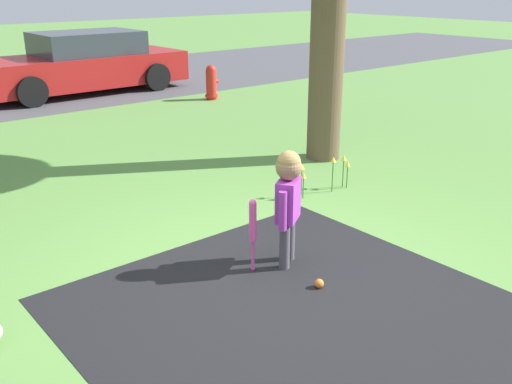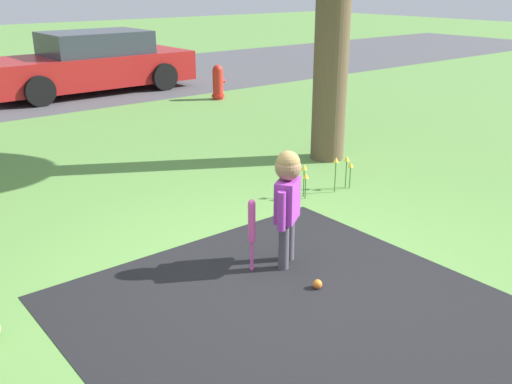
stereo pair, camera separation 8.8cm
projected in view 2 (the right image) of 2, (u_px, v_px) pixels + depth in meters
ground_plane at (273, 281)px, 4.46m from camera, size 60.00×60.00×0.00m
child at (288, 193)px, 4.51m from camera, size 0.34×0.27×0.97m
baseball_bat at (252, 225)px, 4.49m from camera, size 0.06×0.06×0.62m
sports_ball at (317, 284)px, 4.34m from camera, size 0.07×0.07×0.07m
fire_hydrant at (218, 82)px, 11.19m from camera, size 0.29×0.26×0.67m
parked_car at (90, 64)px, 11.87m from camera, size 4.29×1.87×1.23m
flower_bed at (329, 167)px, 6.23m from camera, size 0.67×0.20×0.41m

